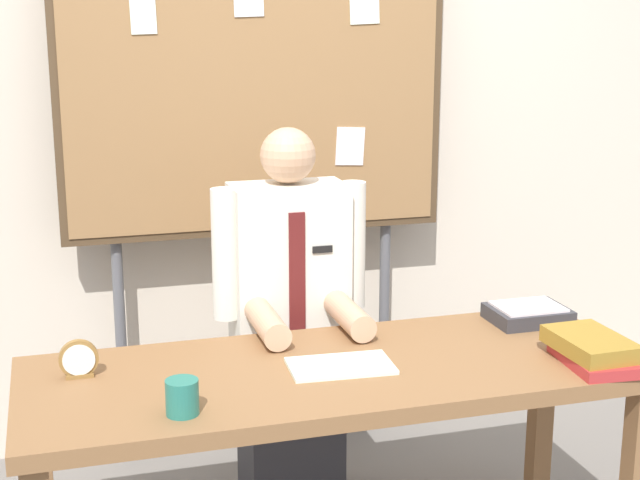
% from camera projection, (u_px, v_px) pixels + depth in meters
% --- Properties ---
extents(back_wall, '(6.40, 0.08, 2.70)m').
position_uv_depth(back_wall, '(245.00, 120.00, 3.84)').
color(back_wall, beige).
rests_on(back_wall, ground_plane).
extents(desk, '(1.87, 0.70, 0.75)m').
position_uv_depth(desk, '(336.00, 394.00, 2.83)').
color(desk, brown).
rests_on(desk, ground_plane).
extents(person, '(0.55, 0.56, 1.40)m').
position_uv_depth(person, '(290.00, 337.00, 3.34)').
color(person, '#2D2D33').
rests_on(person, ground_plane).
extents(bulletin_board, '(1.53, 0.09, 2.16)m').
position_uv_depth(bulletin_board, '(256.00, 82.00, 3.61)').
color(bulletin_board, '#4C3823').
rests_on(bulletin_board, ground_plane).
extents(book_stack, '(0.19, 0.31, 0.09)m').
position_uv_depth(book_stack, '(592.00, 350.00, 2.82)').
color(book_stack, '#B22D2D').
rests_on(book_stack, desk).
extents(open_notebook, '(0.32, 0.21, 0.01)m').
position_uv_depth(open_notebook, '(341.00, 366.00, 2.79)').
color(open_notebook, silver).
rests_on(open_notebook, desk).
extents(desk_clock, '(0.11, 0.04, 0.11)m').
position_uv_depth(desk_clock, '(79.00, 360.00, 2.71)').
color(desk_clock, olive).
rests_on(desk_clock, desk).
extents(coffee_mug, '(0.09, 0.09, 0.10)m').
position_uv_depth(coffee_mug, '(182.00, 397.00, 2.46)').
color(coffee_mug, '#267266').
rests_on(coffee_mug, desk).
extents(paper_tray, '(0.26, 0.20, 0.06)m').
position_uv_depth(paper_tray, '(528.00, 314.00, 3.21)').
color(paper_tray, '#333338').
rests_on(paper_tray, desk).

